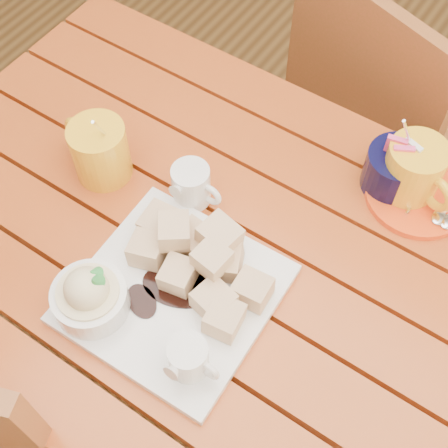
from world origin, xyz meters
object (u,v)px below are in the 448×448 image
Objects in this scene: coffee_mug_left at (99,150)px; coffee_mug_right at (414,171)px; orange_saucer at (418,195)px; dessert_plate at (159,289)px; chair_far at (379,119)px; table at (221,280)px.

coffee_mug_left is 0.54m from coffee_mug_right.
orange_saucer is (0.49, 0.26, -0.05)m from coffee_mug_left.
dessert_plate is at bearing -22.39° from coffee_mug_left.
coffee_mug_left is (-0.24, 0.15, 0.02)m from dessert_plate.
chair_far is (0.06, 0.77, -0.28)m from dessert_plate.
dessert_plate is 0.48m from orange_saucer.
dessert_plate is at bearing 103.46° from chair_far.
table is 0.31m from coffee_mug_left.
orange_saucer is at bearing 51.11° from table.
coffee_mug_left is 0.56m from orange_saucer.
table is 0.38m from orange_saucer.
dessert_plate is 1.66× the size of orange_saucer.
coffee_mug_left is (-0.27, 0.02, 0.16)m from table.
chair_far is at bearing 85.53° from dessert_plate.
chair_far is at bearing 136.84° from coffee_mug_right.
coffee_mug_right is at bearing 53.99° from table.
dessert_plate is 0.28m from coffee_mug_left.
coffee_mug_right is 0.92× the size of orange_saucer.
coffee_mug_left is 0.76m from chair_far.
table is 0.66m from chair_far.
table is 7.14× the size of coffee_mug_right.
coffee_mug_right is 0.06m from orange_saucer.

